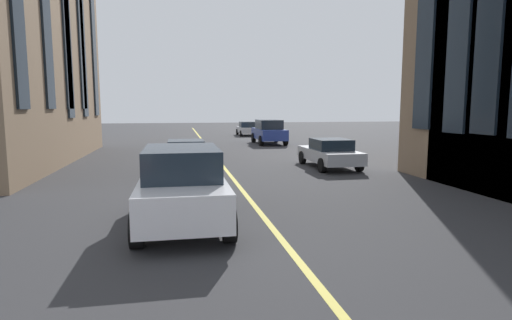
{
  "coord_description": "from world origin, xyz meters",
  "views": [
    {
      "loc": [
        1.22,
        2.16,
        2.82
      ],
      "look_at": [
        12.58,
        -0.01,
        1.36
      ],
      "focal_mm": 29.13,
      "sensor_mm": 36.0,
      "label": 1
    }
  ],
  "objects": [
    {
      "name": "car_white_trailing",
      "position": [
        11.18,
        2.06,
        0.97
      ],
      "size": [
        4.7,
        2.14,
        1.88
      ],
      "color": "silver",
      "rests_on": "ground_plane"
    },
    {
      "name": "car_silver_oncoming",
      "position": [
        19.67,
        -4.9,
        0.7
      ],
      "size": [
        4.4,
        1.95,
        1.37
      ],
      "color": "#B7BABF",
      "rests_on": "ground_plane"
    },
    {
      "name": "car_white_mid",
      "position": [
        19.86,
        1.77,
        0.7
      ],
      "size": [
        4.4,
        1.95,
        1.37
      ],
      "color": "silver",
      "rests_on": "ground_plane"
    },
    {
      "name": "car_silver_near",
      "position": [
        42.89,
        -4.9,
        0.7
      ],
      "size": [
        3.9,
        1.89,
        1.4
      ],
      "color": "#B7BABF",
      "rests_on": "ground_plane"
    },
    {
      "name": "lane_centre_line",
      "position": [
        20.0,
        0.0,
        0.0
      ],
      "size": [
        80.0,
        0.16,
        0.01
      ],
      "color": "#D8C64C",
      "rests_on": "ground_plane"
    },
    {
      "name": "car_blue_far",
      "position": [
        32.84,
        -4.9,
        0.97
      ],
      "size": [
        4.7,
        2.14,
        1.88
      ],
      "color": "navy",
      "rests_on": "ground_plane"
    }
  ]
}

